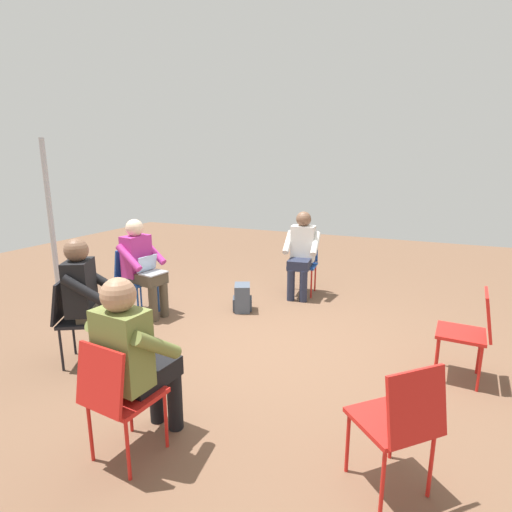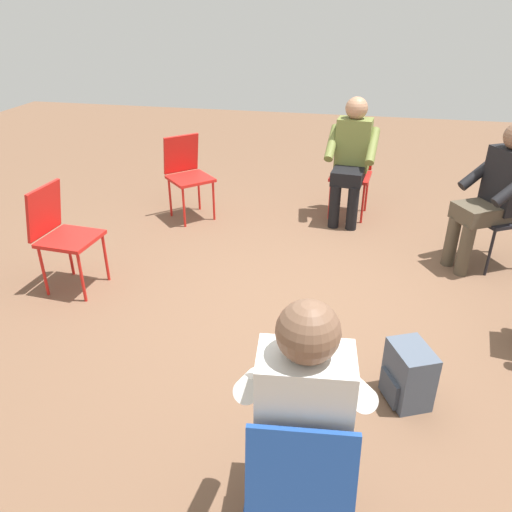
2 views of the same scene
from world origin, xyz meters
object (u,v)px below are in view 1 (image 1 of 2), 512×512
at_px(chair_east, 303,260).
at_px(backpack_near_laptop_user, 242,299).
at_px(person_in_olive, 135,354).
at_px(chair_north, 134,276).
at_px(chair_west, 117,393).
at_px(chair_southwest, 400,419).
at_px(person_in_white, 302,250).
at_px(person_in_black, 91,294).
at_px(chair_south, 471,329).
at_px(chair_northwest, 75,315).
at_px(person_with_laptop, 142,263).

bearing_deg(chair_east, backpack_near_laptop_user, 59.18).
bearing_deg(person_in_olive, chair_north, 136.40).
bearing_deg(backpack_near_laptop_user, chair_west, -170.59).
height_order(chair_east, chair_southwest, same).
bearing_deg(person_in_white, chair_southwest, 110.16).
distance_m(chair_southwest, chair_west, 1.73).
xyz_separation_m(person_in_black, backpack_near_laptop_user, (1.84, -0.72, -0.54)).
bearing_deg(chair_south, person_in_black, 112.03).
height_order(chair_southwest, chair_west, same).
relative_size(chair_east, chair_southwest, 1.00).
xyz_separation_m(chair_west, person_in_black, (0.97, 1.19, 0.20)).
bearing_deg(chair_northwest, chair_south, 78.95).
xyz_separation_m(chair_east, chair_southwest, (-3.45, -1.63, 0.00)).
bearing_deg(backpack_near_laptop_user, chair_south, -106.24).
bearing_deg(chair_west, person_in_white, 94.92).
relative_size(person_in_olive, backpack_near_laptop_user, 3.44).
height_order(chair_south, backpack_near_laptop_user, chair_south).
distance_m(chair_northwest, person_with_laptop, 1.32).
height_order(person_with_laptop, backpack_near_laptop_user, person_with_laptop).
bearing_deg(chair_north, person_in_olive, 50.10).
bearing_deg(person_with_laptop, chair_north, -90.00).
relative_size(chair_north, chair_west, 1.00).
xyz_separation_m(chair_east, chair_north, (-1.69, 1.77, 0.00)).
height_order(chair_southwest, person_in_black, person_in_black).
height_order(chair_northwest, chair_south, same).
relative_size(person_in_black, person_in_olive, 1.00).
bearing_deg(chair_west, chair_north, 133.93).
height_order(chair_north, chair_south, same).
height_order(chair_west, person_in_white, person_in_white).
xyz_separation_m(chair_north, backpack_near_laptop_user, (0.61, -1.27, -0.34)).
xyz_separation_m(chair_northwest, person_in_olive, (-0.72, -1.35, 0.20)).
relative_size(chair_east, chair_west, 1.00).
bearing_deg(person_in_black, person_with_laptop, 167.80).
xyz_separation_m(chair_northwest, person_in_white, (2.84, -1.39, 0.20)).
relative_size(chair_east, person_in_black, 0.69).
bearing_deg(chair_east, person_in_white, 90.00).
relative_size(chair_east, backpack_near_laptop_user, 2.36).
xyz_separation_m(chair_west, person_with_laptop, (2.17, 1.56, 0.20)).
xyz_separation_m(person_with_laptop, backpack_near_laptop_user, (0.63, -1.10, -0.53)).
bearing_deg(chair_northwest, chair_southwest, 52.09).
distance_m(chair_southwest, chair_northwest, 3.03).
bearing_deg(person_with_laptop, backpack_near_laptop_user, 129.44).
bearing_deg(person_in_white, chair_west, 83.14).
relative_size(chair_south, person_in_olive, 0.69).
bearing_deg(person_in_black, chair_northwest, -90.00).
xyz_separation_m(chair_southwest, person_in_black, (0.53, 2.86, 0.20)).
height_order(chair_east, chair_south, same).
bearing_deg(chair_east, chair_south, 132.74).
distance_m(person_in_white, backpack_near_laptop_user, 1.18).
xyz_separation_m(chair_southwest, chair_northwest, (0.44, 3.00, 0.00)).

